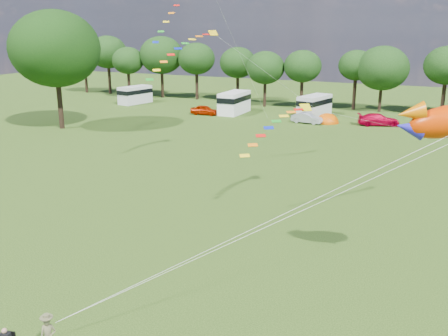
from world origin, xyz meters
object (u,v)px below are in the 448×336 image
at_px(car_b, 307,118).
at_px(car_c, 379,120).
at_px(campervan_b, 234,102).
at_px(fish_kite, 441,121).
at_px(big_tree, 55,49).
at_px(campervan_c, 314,105).
at_px(tent_orange, 327,122).
at_px(campervan_a, 135,94).
at_px(car_a, 205,110).

height_order(car_b, car_c, car_c).
bearing_deg(campervan_b, fish_kite, -146.30).
height_order(big_tree, campervan_c, big_tree).
distance_m(car_b, campervan_c, 5.23).
xyz_separation_m(car_b, campervan_c, (-0.51, 5.13, 0.85)).
xyz_separation_m(car_c, tent_orange, (-5.98, -0.79, -0.68)).
relative_size(campervan_a, fish_kite, 1.45).
relative_size(campervan_b, tent_orange, 1.88).
relative_size(car_a, campervan_a, 0.67).
distance_m(car_b, car_c, 8.41).
bearing_deg(fish_kite, car_c, 84.20).
height_order(car_c, tent_orange, car_c).
bearing_deg(car_c, tent_orange, 78.80).
bearing_deg(tent_orange, car_a, -175.32).
relative_size(car_a, campervan_b, 0.64).
height_order(car_a, tent_orange, car_a).
height_order(big_tree, fish_kite, big_tree).
xyz_separation_m(big_tree, car_b, (24.99, 15.02, -8.38)).
height_order(car_a, car_c, car_c).
relative_size(car_a, tent_orange, 1.21).
distance_m(car_b, tent_orange, 2.65).
xyz_separation_m(campervan_b, campervan_c, (10.48, 2.25, -0.08)).
bearing_deg(car_a, car_b, -95.57).
bearing_deg(tent_orange, campervan_c, 125.66).
relative_size(car_b, car_c, 0.77).
height_order(campervan_b, fish_kite, fish_kite).
distance_m(car_a, campervan_c, 14.53).
height_order(big_tree, car_a, big_tree).
xyz_separation_m(big_tree, fish_kite, (40.62, -21.79, -1.28)).
xyz_separation_m(campervan_a, campervan_b, (17.35, -1.82, 0.15)).
bearing_deg(car_c, campervan_a, 67.46).
bearing_deg(campervan_a, campervan_c, -77.60).
distance_m(campervan_a, campervan_b, 17.45).
bearing_deg(tent_orange, campervan_a, 173.95).
bearing_deg(tent_orange, fish_kite, -70.54).
bearing_deg(campervan_c, car_b, -161.23).
distance_m(car_a, campervan_b, 4.27).
height_order(car_c, campervan_a, campervan_a).
height_order(car_c, campervan_c, campervan_c).
distance_m(car_c, tent_orange, 6.07).
relative_size(car_b, campervan_c, 0.60).
xyz_separation_m(campervan_c, tent_orange, (2.63, -3.67, -1.46)).
bearing_deg(campervan_c, big_tree, 142.51).
xyz_separation_m(campervan_a, fish_kite, (43.98, -41.50, 6.33)).
relative_size(campervan_a, campervan_c, 0.95).
height_order(big_tree, campervan_b, big_tree).
distance_m(big_tree, campervan_a, 21.39).
distance_m(campervan_a, tent_orange, 30.67).
bearing_deg(campervan_c, tent_orange, -131.29).
relative_size(big_tree, campervan_c, 2.21).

